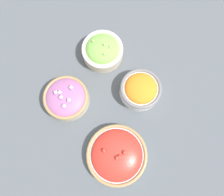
# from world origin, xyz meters

# --- Properties ---
(ground_plane) EXTENTS (3.00, 3.00, 0.00)m
(ground_plane) POSITION_xyz_m (0.00, 0.00, 0.00)
(ground_plane) COLOR #4C5156
(bowl_red_onion) EXTENTS (0.15, 0.15, 0.08)m
(bowl_red_onion) POSITION_xyz_m (-0.06, 0.14, 0.04)
(bowl_red_onion) COLOR beige
(bowl_red_onion) RESTS_ON ground_plane
(bowl_cherry_tomatoes) EXTENTS (0.20, 0.20, 0.07)m
(bowl_cherry_tomatoes) POSITION_xyz_m (-0.17, -0.08, 0.02)
(bowl_cherry_tomatoes) COLOR #B2C1CC
(bowl_cherry_tomatoes) RESTS_ON ground_plane
(bowl_carrots) EXTENTS (0.14, 0.14, 0.07)m
(bowl_carrots) POSITION_xyz_m (0.06, -0.08, 0.04)
(bowl_carrots) COLOR silver
(bowl_carrots) RESTS_ON ground_plane
(bowl_lettuce) EXTENTS (0.15, 0.15, 0.09)m
(bowl_lettuce) POSITION_xyz_m (0.15, 0.10, 0.04)
(bowl_lettuce) COLOR beige
(bowl_lettuce) RESTS_ON ground_plane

